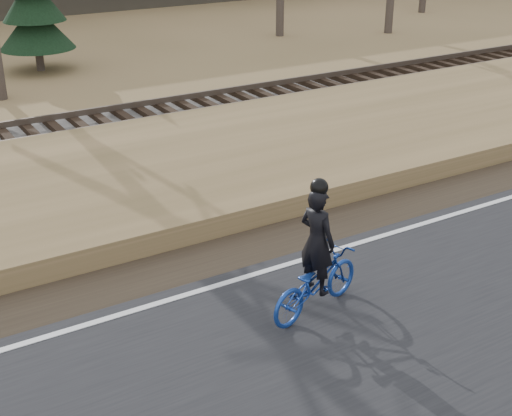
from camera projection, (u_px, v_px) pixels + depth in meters
ground at (439, 228)px, 13.51m from camera, size 120.00×120.00×0.00m
edge_line at (432, 221)px, 13.64m from camera, size 120.00×0.12×0.01m
shoulder at (397, 205)px, 14.44m from camera, size 120.00×1.60×0.04m
embankment at (311, 153)px, 16.69m from camera, size 120.00×5.00×0.44m
ballast at (231, 113)px, 19.65m from camera, size 120.00×3.00×0.45m
railroad at (231, 102)px, 19.53m from camera, size 120.00×2.40×0.29m
cyclist at (316, 271)px, 10.49m from camera, size 1.94×1.09×2.14m
conifer at (32, 0)px, 24.23m from camera, size 2.60×2.60×5.15m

